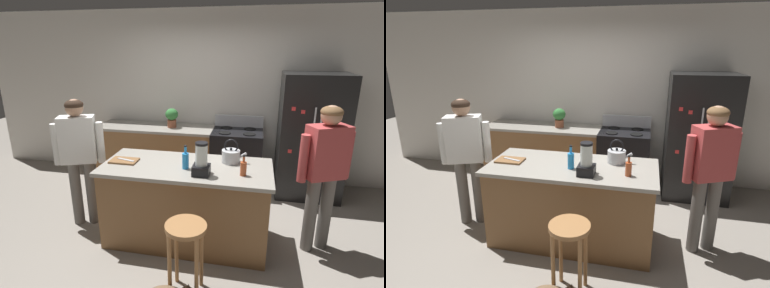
# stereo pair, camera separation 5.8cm
# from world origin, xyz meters

# --- Properties ---
(ground_plane) EXTENTS (14.00, 14.00, 0.00)m
(ground_plane) POSITION_xyz_m (0.00, 0.00, 0.00)
(ground_plane) COLOR gray
(back_wall) EXTENTS (8.00, 0.10, 2.70)m
(back_wall) POSITION_xyz_m (0.00, 1.95, 1.35)
(back_wall) COLOR silver
(back_wall) RESTS_ON ground_plane
(kitchen_island) EXTENTS (1.83, 0.83, 0.91)m
(kitchen_island) POSITION_xyz_m (0.00, 0.00, 0.46)
(kitchen_island) COLOR brown
(kitchen_island) RESTS_ON ground_plane
(back_counter_run) EXTENTS (2.00, 0.64, 0.91)m
(back_counter_run) POSITION_xyz_m (-0.80, 1.55, 0.46)
(back_counter_run) COLOR brown
(back_counter_run) RESTS_ON ground_plane
(refrigerator) EXTENTS (0.90, 0.73, 1.79)m
(refrigerator) POSITION_xyz_m (1.50, 1.50, 0.90)
(refrigerator) COLOR black
(refrigerator) RESTS_ON ground_plane
(stove_range) EXTENTS (0.76, 0.65, 1.09)m
(stove_range) POSITION_xyz_m (0.45, 1.52, 0.47)
(stove_range) COLOR black
(stove_range) RESTS_ON ground_plane
(person_by_island_left) EXTENTS (0.58, 0.35, 1.57)m
(person_by_island_left) POSITION_xyz_m (-1.32, 0.09, 0.95)
(person_by_island_left) COLOR #66605B
(person_by_island_left) RESTS_ON ground_plane
(person_by_sink_right) EXTENTS (0.57, 0.37, 1.60)m
(person_by_sink_right) POSITION_xyz_m (1.42, 0.13, 0.97)
(person_by_sink_right) COLOR #66605B
(person_by_sink_right) RESTS_ON ground_plane
(bar_stool) EXTENTS (0.36, 0.36, 0.70)m
(bar_stool) POSITION_xyz_m (0.18, -0.80, 0.54)
(bar_stool) COLOR #9E6B3D
(bar_stool) RESTS_ON ground_plane
(potted_plant) EXTENTS (0.20, 0.20, 0.30)m
(potted_plant) POSITION_xyz_m (-0.59, 1.55, 1.08)
(potted_plant) COLOR brown
(potted_plant) RESTS_ON back_counter_run
(blender_appliance) EXTENTS (0.17, 0.17, 0.34)m
(blender_appliance) POSITION_xyz_m (0.20, -0.21, 1.05)
(blender_appliance) COLOR black
(blender_appliance) RESTS_ON kitchen_island
(bottle_soda) EXTENTS (0.07, 0.07, 0.26)m
(bottle_soda) POSITION_xyz_m (0.01, -0.08, 1.00)
(bottle_soda) COLOR #268CD8
(bottle_soda) RESTS_ON kitchen_island
(bottle_cooking_sauce) EXTENTS (0.06, 0.06, 0.22)m
(bottle_cooking_sauce) POSITION_xyz_m (0.61, -0.14, 0.99)
(bottle_cooking_sauce) COLOR #B24C26
(bottle_cooking_sauce) RESTS_ON kitchen_island
(tea_kettle) EXTENTS (0.28, 0.20, 0.27)m
(tea_kettle) POSITION_xyz_m (0.46, 0.20, 0.99)
(tea_kettle) COLOR #B7BABF
(tea_kettle) RESTS_ON kitchen_island
(cutting_board) EXTENTS (0.30, 0.20, 0.02)m
(cutting_board) POSITION_xyz_m (-0.71, -0.02, 0.92)
(cutting_board) COLOR brown
(cutting_board) RESTS_ON kitchen_island
(chef_knife) EXTENTS (0.22, 0.09, 0.01)m
(chef_knife) POSITION_xyz_m (-0.69, -0.02, 0.93)
(chef_knife) COLOR #B7BABF
(chef_knife) RESTS_ON cutting_board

